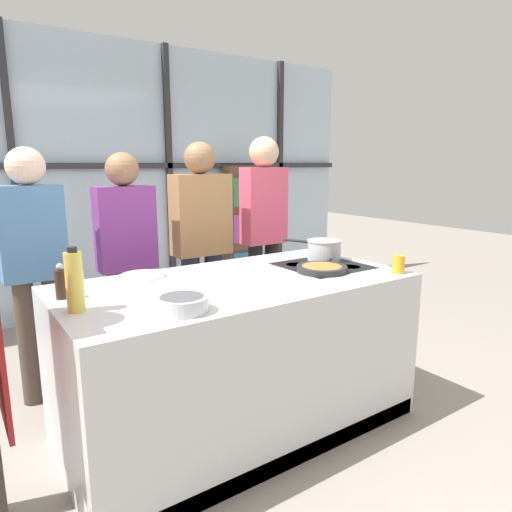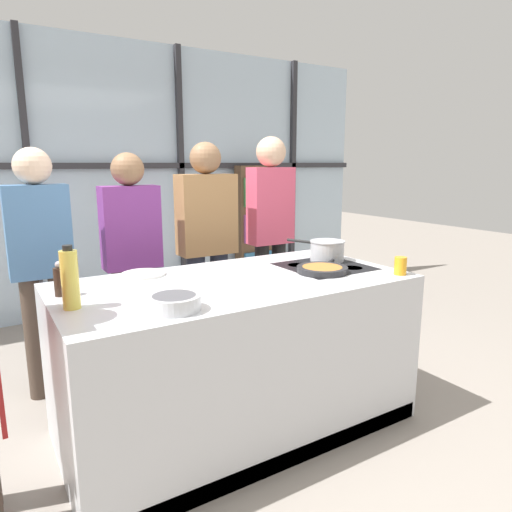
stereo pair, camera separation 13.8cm
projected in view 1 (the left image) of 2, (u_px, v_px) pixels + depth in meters
The scene contains 15 objects.
ground_plane at pixel (239, 424), 2.79m from camera, with size 18.00×18.00×0.00m, color gray.
back_window_wall at pixel (98, 179), 4.66m from camera, with size 6.40×0.10×2.80m.
bookshelf at pixel (243, 230), 5.55m from camera, with size 0.46×0.19×1.54m.
demo_island at pixel (238, 354), 2.70m from camera, with size 2.00×1.02×0.91m.
spectator_far_left at pixel (35, 259), 2.91m from camera, with size 0.39×0.23×1.67m.
spectator_center_left at pixel (127, 252), 3.24m from camera, with size 0.40×0.23×1.64m.
spectator_center_right at pixel (202, 239), 3.57m from camera, with size 0.45×0.24×1.73m.
spectator_far_right at pixel (264, 225), 3.89m from camera, with size 0.39×0.25×1.78m.
frying_pan at pixel (322, 268), 2.81m from camera, with size 0.49×0.39×0.04m.
saucepan at pixel (324, 249), 3.13m from camera, with size 0.25×0.42×0.14m.
white_plate at pixel (143, 275), 2.68m from camera, with size 0.26×0.26×0.01m, color white.
mixing_bowl at pixel (182, 303), 2.05m from camera, with size 0.24×0.24×0.07m.
oil_bottle at pixel (75, 281), 2.03m from camera, with size 0.08×0.08×0.30m.
pepper_grinder at pixel (61, 283), 2.23m from camera, with size 0.06×0.06×0.18m.
juice_glass_near at pixel (399, 264), 2.77m from camera, with size 0.07×0.07×0.11m, color orange.
Camera 1 is at (-1.35, -2.14, 1.57)m, focal length 32.00 mm.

